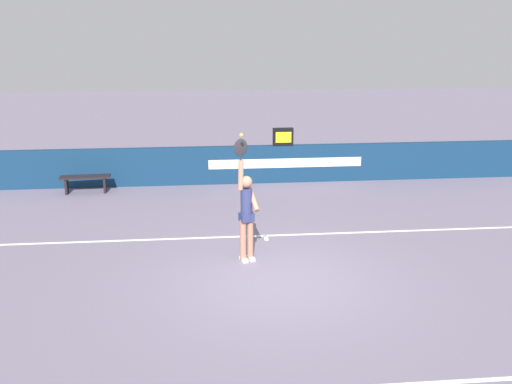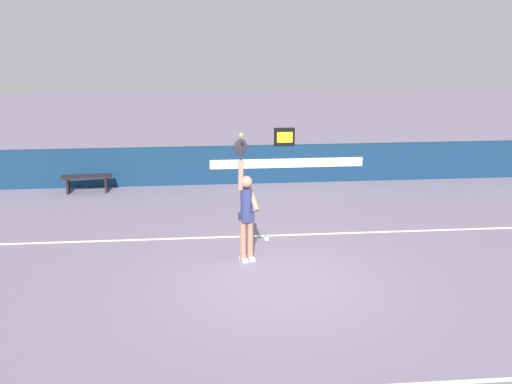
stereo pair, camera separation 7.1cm
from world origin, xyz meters
TOP-DOWN VIEW (x-y plane):
  - ground_plane at (0.00, 0.00)m, footprint 60.00×60.00m
  - court_lines at (0.00, -0.48)m, footprint 11.83×5.86m
  - back_wall at (0.00, 6.83)m, footprint 16.81×0.17m
  - speed_display at (1.02, 6.83)m, footprint 0.58×0.21m
  - tennis_player at (-0.53, 1.04)m, footprint 0.50×0.45m
  - tennis_ball at (-0.64, 0.70)m, footprint 0.07×0.07m
  - courtside_bench_near at (-4.55, 6.25)m, footprint 1.37×0.43m

SIDE VIEW (x-z plane):
  - ground_plane at x=0.00m, z-range 0.00..0.00m
  - court_lines at x=0.00m, z-range 0.00..0.00m
  - courtside_bench_near at x=-4.55m, z-range 0.12..0.60m
  - back_wall at x=0.00m, z-range 0.00..1.11m
  - tennis_player at x=-0.53m, z-range -0.21..2.27m
  - speed_display at x=1.02m, z-range 1.11..1.61m
  - tennis_ball at x=-0.64m, z-range 2.57..2.64m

